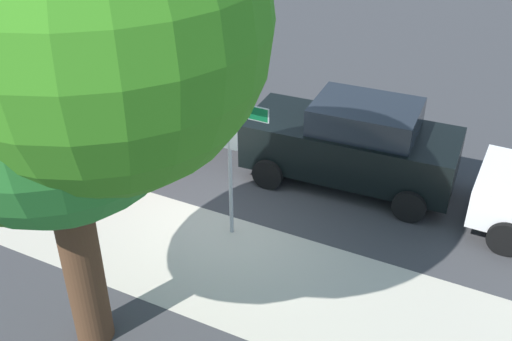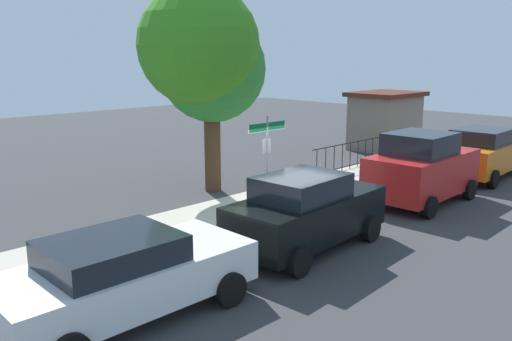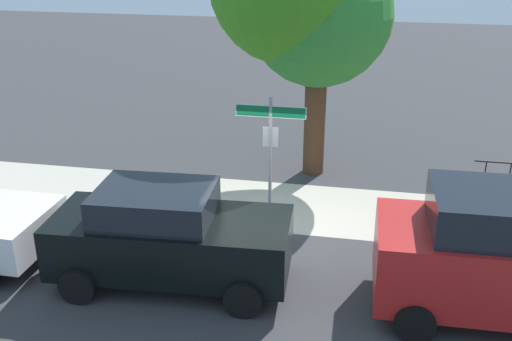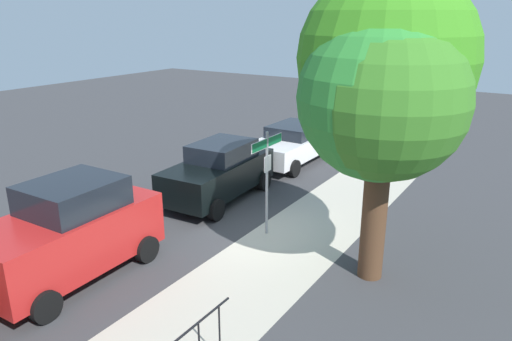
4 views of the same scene
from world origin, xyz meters
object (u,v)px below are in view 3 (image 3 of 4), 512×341
object	(u,v)px
car_black	(168,236)
car_red	(500,257)
street_sign	(270,137)
shade_tree	(309,3)

from	to	relation	value
car_black	car_red	distance (m)	5.56
street_sign	car_red	bearing A→B (deg)	-31.11
shade_tree	car_black	bearing A→B (deg)	-107.25
car_red	street_sign	bearing A→B (deg)	147.68
shade_tree	car_red	bearing A→B (deg)	-55.42
shade_tree	car_black	world-z (taller)	shade_tree
car_red	shade_tree	bearing A→B (deg)	123.38
street_sign	car_black	world-z (taller)	street_sign
car_black	shade_tree	bearing A→B (deg)	69.67
street_sign	car_black	xyz separation A→B (m)	(-1.37, -2.60, -1.06)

